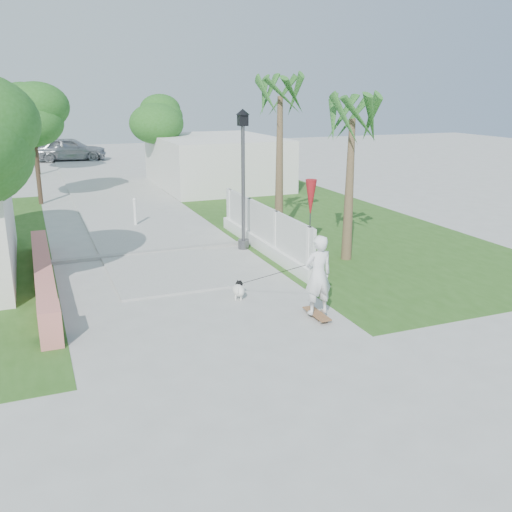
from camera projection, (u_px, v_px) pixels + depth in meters
name	position (u px, v px, depth m)	size (l,w,h in m)	color
ground	(209.00, 323.00, 12.72)	(90.00, 90.00, 0.00)	#B7B7B2
path_strip	(98.00, 186.00, 30.53)	(3.20, 36.00, 0.06)	#B7B7B2
curb	(152.00, 252.00, 18.05)	(6.50, 0.25, 0.10)	#999993
grass_right	(319.00, 222.00, 22.34)	(8.00, 20.00, 0.01)	#2D571B
pink_wall	(44.00, 280.00, 14.62)	(0.45, 8.20, 0.80)	#DB7E70
lattice_fence	(264.00, 234.00, 18.23)	(0.35, 7.00, 1.50)	white
building_right	(216.00, 161.00, 30.53)	(6.00, 8.00, 2.60)	silver
street_lamp	(243.00, 174.00, 17.97)	(0.44, 0.44, 4.44)	#59595E
bollard	(135.00, 211.00, 21.54)	(0.14, 0.14, 1.09)	white
patio_umbrella	(311.00, 199.00, 17.96)	(0.36, 0.36, 2.30)	#59595E
tree_path_left	(32.00, 118.00, 24.82)	(3.40, 3.40, 5.23)	#4C3826
tree_path_right	(154.00, 119.00, 30.69)	(3.00, 3.00, 4.79)	#4C3826
tree_path_far	(33.00, 110.00, 33.81)	(3.20, 3.20, 5.17)	#4C3826
palm_far	(280.00, 106.00, 18.89)	(1.80, 1.80, 5.30)	brown
palm_near	(352.00, 127.00, 16.38)	(1.80, 1.80, 4.70)	brown
skateboarder	(279.00, 275.00, 13.28)	(1.57, 2.52, 1.94)	#98623D
dog	(239.00, 289.00, 14.15)	(0.44, 0.59, 0.43)	white
parked_car	(70.00, 149.00, 41.19)	(2.02, 5.03, 1.71)	#9B9EA2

